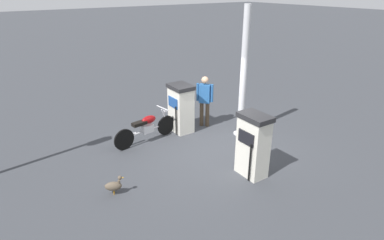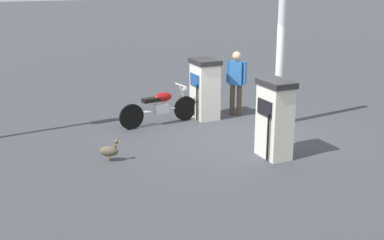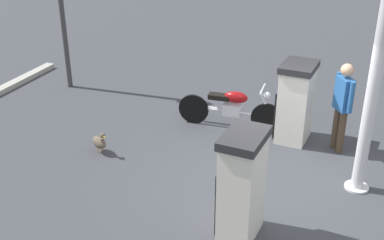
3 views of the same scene
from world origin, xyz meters
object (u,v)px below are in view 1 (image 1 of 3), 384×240
at_px(wandering_duck, 114,186).
at_px(canopy_support_pole, 243,76).
at_px(attendant_person, 205,98).
at_px(fuel_pump_far, 253,145).
at_px(fuel_pump_near, 181,108).
at_px(motorcycle_near_pump, 147,127).

xyz_separation_m(wandering_duck, canopy_support_pole, (-4.57, -0.71, 1.68)).
xyz_separation_m(attendant_person, canopy_support_pole, (-0.53, 1.19, 0.91)).
distance_m(fuel_pump_far, wandering_duck, 3.44).
height_order(fuel_pump_near, wandering_duck, fuel_pump_near).
bearing_deg(motorcycle_near_pump, attendant_person, 178.40).
distance_m(fuel_pump_far, canopy_support_pole, 2.60).
distance_m(fuel_pump_far, motorcycle_near_pump, 3.43).
height_order(motorcycle_near_pump, wandering_duck, motorcycle_near_pump).
relative_size(motorcycle_near_pump, canopy_support_pole, 0.54).
xyz_separation_m(fuel_pump_far, motorcycle_near_pump, (1.28, -3.16, -0.35)).
relative_size(attendant_person, canopy_support_pole, 0.43).
bearing_deg(fuel_pump_near, fuel_pump_far, 90.00).
distance_m(fuel_pump_near, motorcycle_near_pump, 1.32).
relative_size(fuel_pump_near, attendant_person, 0.91).
bearing_deg(fuel_pump_far, wandering_duck, -20.70).
bearing_deg(attendant_person, fuel_pump_near, -7.32).
bearing_deg(wandering_duck, fuel_pump_near, -147.56).
bearing_deg(wandering_duck, attendant_person, -154.79).
bearing_deg(fuel_pump_near, canopy_support_pole, 137.04).
xyz_separation_m(attendant_person, wandering_duck, (4.04, 1.90, -0.77)).
height_order(wandering_duck, canopy_support_pole, canopy_support_pole).
height_order(fuel_pump_far, wandering_duck, fuel_pump_far).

